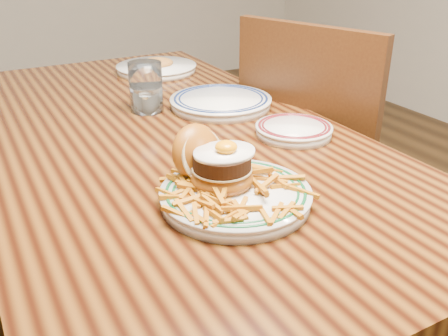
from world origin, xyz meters
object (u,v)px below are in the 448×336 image
table (159,162)px  side_plate (294,129)px  chair_right (322,165)px  main_plate (229,183)px

table → side_plate: 0.35m
chair_right → main_plate: 0.75m
chair_right → side_plate: bearing=17.7°
table → main_plate: bearing=-92.8°
side_plate → chair_right: bearing=43.3°
main_plate → side_plate: bearing=17.1°
main_plate → table: bearing=69.5°
table → chair_right: (0.55, 0.02, -0.14)m
main_plate → side_plate: 0.36m
main_plate → side_plate: main_plate is taller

